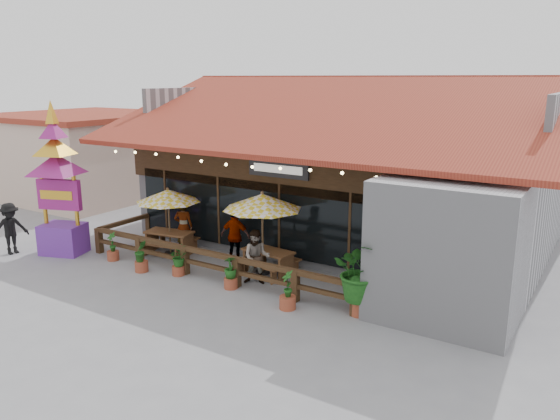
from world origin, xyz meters
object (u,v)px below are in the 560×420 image
Objects in this scene: umbrella_right at (262,202)px; thai_sign_tower at (57,168)px; picnic_table_left at (169,239)px; picnic_table_right at (268,258)px; tropical_plant at (361,272)px; umbrella_left at (168,196)px; pedestrian at (11,229)px.

umbrella_right is 0.46× the size of thai_sign_tower.
picnic_table_left reaches higher than picnic_table_right.
tropical_plant reaches higher than picnic_table_left.
tropical_plant is (3.88, -1.23, -1.14)m from umbrella_right.
picnic_table_left is at bearing 171.68° from tropical_plant.
thai_sign_tower is (-7.02, -2.06, 0.71)m from umbrella_right.
umbrella_left is 3.83m from umbrella_right.
picnic_table_right is (4.00, 0.15, -1.54)m from umbrella_left.
pedestrian is at bearing -147.36° from picnic_table_left.
pedestrian is (-12.38, -1.83, -0.25)m from tropical_plant.
tropical_plant is 12.51m from pedestrian.
picnic_table_right is 0.86× the size of tropical_plant.
thai_sign_tower is (-3.20, -1.94, 0.95)m from umbrella_left.
picnic_table_right is at bearing 161.20° from tropical_plant.
pedestrian reaches higher than picnic_table_right.
thai_sign_tower is at bearing -46.05° from pedestrian.
picnic_table_left is (-0.05, 0.02, -1.53)m from umbrella_left.
picnic_table_right is 9.22m from pedestrian.
umbrella_left is 1.03× the size of umbrella_right.
picnic_table_left is 1.07× the size of picnic_table_right.
thai_sign_tower is (-3.15, -1.97, 2.48)m from picnic_table_left.
umbrella_right is at bearing 1.38° from picnic_table_left.
thai_sign_tower reaches higher than tropical_plant.
tropical_plant reaches higher than pedestrian.
pedestrian is (-8.68, -3.09, 0.38)m from picnic_table_right.
umbrella_left reaches higher than picnic_table_left.
picnic_table_left is 0.33× the size of thai_sign_tower.
picnic_table_left is 1.03× the size of pedestrian.
thai_sign_tower is at bearing -163.65° from umbrella_right.
umbrella_left is 1.34× the size of tropical_plant.
umbrella_right is 1.30× the size of tropical_plant.
umbrella_right reaches higher than pedestrian.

